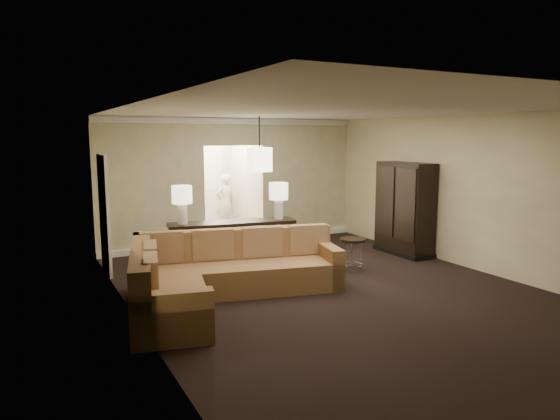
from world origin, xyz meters
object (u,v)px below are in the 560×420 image
person (225,200)px  armoire (404,210)px  coffee_table (297,270)px  sectional_sofa (218,275)px  drink_table (353,248)px  console_table (232,241)px

person → armoire: bearing=108.7°
person → coffee_table: bearing=71.0°
sectional_sofa → drink_table: bearing=21.8°
coffee_table → person: person is taller
drink_table → console_table: bearing=149.6°
coffee_table → armoire: size_ratio=0.65×
armoire → drink_table: bearing=-161.5°
coffee_table → drink_table: drink_table is taller
armoire → console_table: bearing=171.5°
console_table → armoire: size_ratio=1.24×
armoire → person: armoire is taller
sectional_sofa → console_table: size_ratio=1.55×
armoire → coffee_table: bearing=-165.7°
coffee_table → armoire: 3.12m
coffee_table → drink_table: (1.25, 0.18, 0.21)m
sectional_sofa → coffee_table: (1.49, 0.24, -0.16)m
person → console_table: bearing=58.6°
console_table → drink_table: (1.88, -1.10, -0.11)m
sectional_sofa → armoire: 4.58m
sectional_sofa → armoire: armoire is taller
drink_table → person: bearing=98.0°
coffee_table → drink_table: bearing=8.3°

